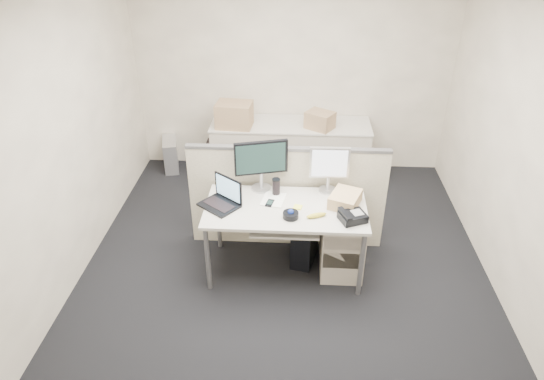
# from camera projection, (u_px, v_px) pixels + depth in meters

# --- Properties ---
(floor) EXTENTS (4.00, 4.50, 0.01)m
(floor) POSITION_uv_depth(u_px,v_px,m) (285.00, 268.00, 4.87)
(floor) COLOR black
(floor) RESTS_ON ground
(wall_back) EXTENTS (4.00, 0.02, 2.70)m
(wall_back) POSITION_uv_depth(u_px,v_px,m) (292.00, 69.00, 6.10)
(wall_back) COLOR silver
(wall_back) RESTS_ON ground
(wall_front) EXTENTS (4.00, 0.02, 2.70)m
(wall_front) POSITION_uv_depth(u_px,v_px,m) (271.00, 359.00, 2.25)
(wall_front) COLOR silver
(wall_front) RESTS_ON ground
(wall_left) EXTENTS (0.02, 4.50, 2.70)m
(wall_left) POSITION_uv_depth(u_px,v_px,m) (60.00, 141.00, 4.27)
(wall_left) COLOR silver
(wall_left) RESTS_ON ground
(wall_right) EXTENTS (0.02, 4.50, 2.70)m
(wall_right) POSITION_uv_depth(u_px,v_px,m) (524.00, 153.00, 4.07)
(wall_right) COLOR silver
(wall_right) RESTS_ON ground
(desk) EXTENTS (1.50, 0.75, 0.73)m
(desk) POSITION_uv_depth(u_px,v_px,m) (286.00, 213.00, 4.52)
(desk) COLOR silver
(desk) RESTS_ON floor
(keyboard_tray) EXTENTS (0.62, 0.32, 0.02)m
(keyboard_tray) POSITION_uv_depth(u_px,v_px,m) (285.00, 228.00, 4.39)
(keyboard_tray) COLOR silver
(keyboard_tray) RESTS_ON desk
(drawer_pedestal) EXTENTS (0.40, 0.55, 0.65)m
(drawer_pedestal) POSITION_uv_depth(u_px,v_px,m) (342.00, 241.00, 4.72)
(drawer_pedestal) COLOR #BCAF9F
(drawer_pedestal) RESTS_ON floor
(cubicle_partition) EXTENTS (2.00, 0.06, 1.10)m
(cubicle_partition) POSITION_uv_depth(u_px,v_px,m) (287.00, 198.00, 4.96)
(cubicle_partition) COLOR beige
(cubicle_partition) RESTS_ON floor
(back_counter) EXTENTS (2.00, 0.60, 0.72)m
(back_counter) POSITION_uv_depth(u_px,v_px,m) (290.00, 151.00, 6.33)
(back_counter) COLOR #BCAF9F
(back_counter) RESTS_ON floor
(monitor_main) EXTENTS (0.55, 0.32, 0.51)m
(monitor_main) POSITION_uv_depth(u_px,v_px,m) (261.00, 166.00, 4.64)
(monitor_main) COLOR black
(monitor_main) RESTS_ON desk
(monitor_small) EXTENTS (0.38, 0.20, 0.46)m
(monitor_small) POSITION_uv_depth(u_px,v_px,m) (329.00, 170.00, 4.63)
(monitor_small) COLOR #B7B7BC
(monitor_small) RESTS_ON desk
(laptop) EXTENTS (0.43, 0.42, 0.26)m
(laptop) POSITION_uv_depth(u_px,v_px,m) (218.00, 194.00, 4.44)
(laptop) COLOR black
(laptop) RESTS_ON desk
(trackball) EXTENTS (0.18, 0.18, 0.05)m
(trackball) POSITION_uv_depth(u_px,v_px,m) (291.00, 215.00, 4.33)
(trackball) COLOR black
(trackball) RESTS_ON desk
(desk_phone) EXTENTS (0.28, 0.25, 0.07)m
(desk_phone) POSITION_uv_depth(u_px,v_px,m) (353.00, 217.00, 4.29)
(desk_phone) COLOR black
(desk_phone) RESTS_ON desk
(paper_stack) EXTENTS (0.25, 0.29, 0.01)m
(paper_stack) POSITION_uv_depth(u_px,v_px,m) (273.00, 199.00, 4.60)
(paper_stack) COLOR white
(paper_stack) RESTS_ON desk
(sticky_pad) EXTENTS (0.09, 0.09, 0.01)m
(sticky_pad) POSITION_uv_depth(u_px,v_px,m) (298.00, 207.00, 4.48)
(sticky_pad) COLOR #FFFD44
(sticky_pad) RESTS_ON desk
(travel_mug) EXTENTS (0.09, 0.09, 0.16)m
(travel_mug) POSITION_uv_depth(u_px,v_px,m) (276.00, 187.00, 4.64)
(travel_mug) COLOR black
(travel_mug) RESTS_ON desk
(banana) EXTENTS (0.20, 0.11, 0.04)m
(banana) POSITION_uv_depth(u_px,v_px,m) (316.00, 215.00, 4.34)
(banana) COLOR #DBD045
(banana) RESTS_ON desk
(cellphone) EXTENTS (0.09, 0.13, 0.02)m
(cellphone) POSITION_uv_depth(u_px,v_px,m) (270.00, 203.00, 4.54)
(cellphone) COLOR black
(cellphone) RESTS_ON desk
(manila_folders) EXTENTS (0.35, 0.38, 0.12)m
(manila_folders) POSITION_uv_depth(u_px,v_px,m) (345.00, 199.00, 4.50)
(manila_folders) COLOR tan
(manila_folders) RESTS_ON desk
(keyboard) EXTENTS (0.52, 0.28, 0.03)m
(keyboard) POSITION_uv_depth(u_px,v_px,m) (289.00, 224.00, 4.41)
(keyboard) COLOR black
(keyboard) RESTS_ON keyboard_tray
(pc_tower_desk) EXTENTS (0.30, 0.52, 0.46)m
(pc_tower_desk) POSITION_uv_depth(u_px,v_px,m) (305.00, 238.00, 4.91)
(pc_tower_desk) COLOR black
(pc_tower_desk) RESTS_ON floor
(pc_tower_spare_dark) EXTENTS (0.17, 0.40, 0.38)m
(pc_tower_spare_dark) POSITION_uv_depth(u_px,v_px,m) (213.00, 157.00, 6.56)
(pc_tower_spare_dark) COLOR black
(pc_tower_spare_dark) RESTS_ON floor
(pc_tower_spare_silver) EXTENTS (0.28, 0.48, 0.42)m
(pc_tower_spare_silver) POSITION_uv_depth(u_px,v_px,m) (171.00, 154.00, 6.58)
(pc_tower_spare_silver) COLOR #B7B7BC
(pc_tower_spare_silver) RESTS_ON floor
(cardboard_box_left) EXTENTS (0.46, 0.36, 0.33)m
(cardboard_box_left) POSITION_uv_depth(u_px,v_px,m) (234.00, 115.00, 5.99)
(cardboard_box_left) COLOR tan
(cardboard_box_left) RESTS_ON back_counter
(cardboard_box_right) EXTENTS (0.40, 0.38, 0.23)m
(cardboard_box_right) POSITION_uv_depth(u_px,v_px,m) (320.00, 121.00, 5.97)
(cardboard_box_right) COLOR tan
(cardboard_box_right) RESTS_ON back_counter
(red_binder) EXTENTS (0.09, 0.31, 0.28)m
(red_binder) POSITION_uv_depth(u_px,v_px,m) (230.00, 116.00, 6.03)
(red_binder) COLOR maroon
(red_binder) RESTS_ON back_counter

